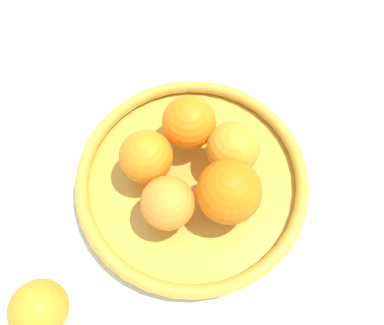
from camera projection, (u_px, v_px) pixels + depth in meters
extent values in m
plane|color=silver|center=(192.00, 183.00, 0.52)|extent=(4.00, 4.00, 0.00)
cylinder|color=gold|center=(192.00, 181.00, 0.51)|extent=(0.30, 0.30, 0.02)
torus|color=gold|center=(192.00, 176.00, 0.50)|extent=(0.31, 0.31, 0.02)
sphere|color=orange|center=(168.00, 203.00, 0.44)|extent=(0.06, 0.06, 0.06)
sphere|color=orange|center=(226.00, 194.00, 0.44)|extent=(0.08, 0.08, 0.08)
sphere|color=orange|center=(233.00, 148.00, 0.47)|extent=(0.07, 0.07, 0.07)
sphere|color=orange|center=(189.00, 122.00, 0.48)|extent=(0.07, 0.07, 0.07)
sphere|color=orange|center=(146.00, 157.00, 0.46)|extent=(0.07, 0.07, 0.07)
sphere|color=orange|center=(39.00, 309.00, 0.42)|extent=(0.07, 0.07, 0.07)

